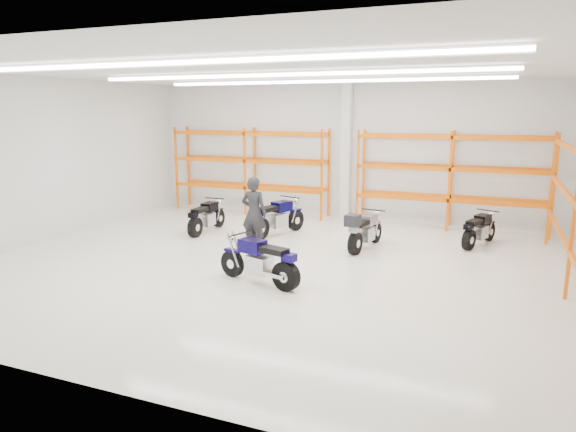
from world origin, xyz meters
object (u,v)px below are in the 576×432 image
at_px(motorcycle_back_a, 206,218).
at_px(motorcycle_back_d, 478,230).
at_px(motorcycle_main, 262,262).
at_px(motorcycle_back_b, 276,219).
at_px(standing_man, 254,213).
at_px(motorcycle_back_c, 363,231).
at_px(structural_column, 346,151).

bearing_deg(motorcycle_back_a, motorcycle_back_d, 10.50).
relative_size(motorcycle_main, motorcycle_back_a, 1.04).
height_order(motorcycle_main, motorcycle_back_b, motorcycle_back_b).
height_order(motorcycle_back_d, standing_man, standing_man).
bearing_deg(motorcycle_back_c, motorcycle_back_d, 29.14).
relative_size(motorcycle_back_a, standing_man, 1.02).
bearing_deg(motorcycle_back_d, motorcycle_back_b, -170.16).
height_order(motorcycle_back_c, standing_man, standing_man).
bearing_deg(motorcycle_back_d, structural_column, 152.68).
relative_size(standing_man, structural_column, 0.43).
xyz_separation_m(motorcycle_main, motorcycle_back_c, (1.32, 3.46, 0.03)).
height_order(motorcycle_back_a, motorcycle_back_b, motorcycle_back_b).
height_order(motorcycle_back_a, structural_column, structural_column).
distance_m(motorcycle_back_a, motorcycle_back_d, 7.73).
xyz_separation_m(motorcycle_back_d, structural_column, (-4.35, 2.24, 1.82)).
distance_m(motorcycle_main, motorcycle_back_c, 3.71).
distance_m(motorcycle_back_c, motorcycle_back_d, 3.18).
distance_m(motorcycle_back_a, structural_column, 5.21).
bearing_deg(motorcycle_back_b, motorcycle_back_c, -12.11).
xyz_separation_m(motorcycle_back_a, motorcycle_back_b, (2.08, 0.45, 0.05)).
bearing_deg(motorcycle_main, standing_man, 118.76).
bearing_deg(motorcycle_back_a, standing_man, -27.57).
height_order(motorcycle_main, standing_man, standing_man).
height_order(motorcycle_back_a, standing_man, standing_man).
relative_size(motorcycle_main, motorcycle_back_b, 0.97).
relative_size(motorcycle_back_a, motorcycle_back_c, 0.95).
relative_size(motorcycle_main, standing_man, 1.07).
xyz_separation_m(motorcycle_back_b, standing_man, (0.06, -1.57, 0.46)).
xyz_separation_m(motorcycle_back_b, motorcycle_back_d, (5.52, 0.96, -0.08)).
bearing_deg(motorcycle_back_b, motorcycle_main, -70.61).
distance_m(motorcycle_main, standing_man, 2.87).
distance_m(motorcycle_back_b, motorcycle_back_c, 2.81).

